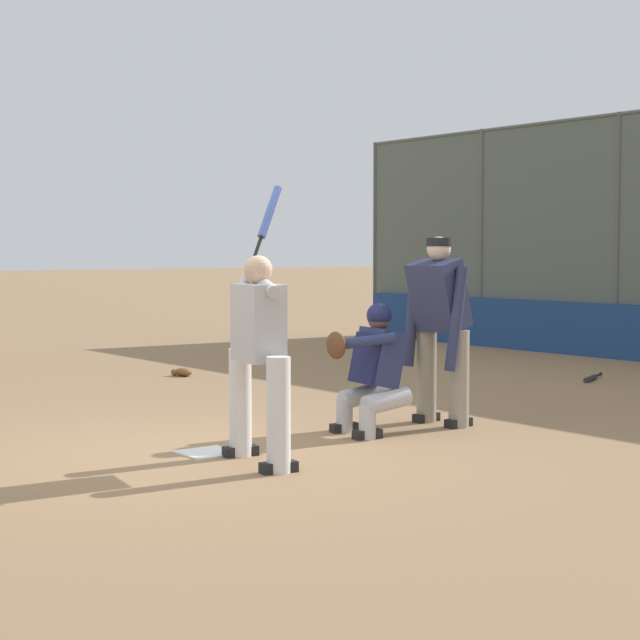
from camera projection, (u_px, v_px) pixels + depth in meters
ground_plane at (208, 453)px, 8.63m from camera, size 160.00×160.00×0.00m
home_plate_marker at (208, 452)px, 8.63m from camera, size 0.43×0.43×0.01m
batter_at_plate at (259, 351)px, 8.15m from camera, size 0.94×0.75×2.17m
catcher_behind_plate at (372, 366)px, 9.50m from camera, size 0.64×0.78×1.17m
umpire_home at (439, 324)px, 9.98m from camera, size 0.72×0.46×1.77m
spare_bat_by_padding at (591, 378)px, 13.46m from camera, size 0.39×0.76×0.07m
fielding_glove_on_dirt at (182, 372)px, 13.96m from camera, size 0.30×0.23×0.11m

